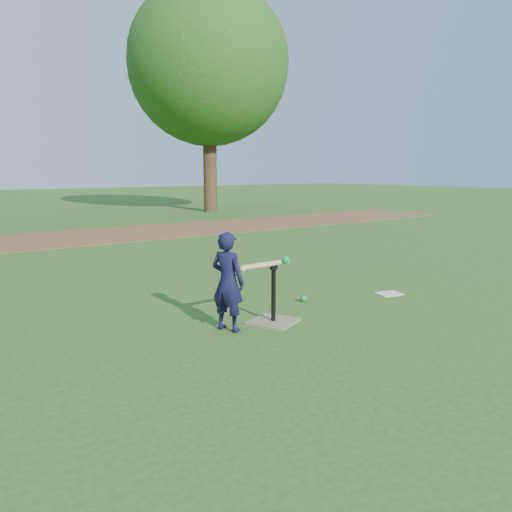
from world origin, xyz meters
TOP-DOWN VIEW (x-y plane):
  - ground at (0.00, 0.00)m, footprint 80.00×80.00m
  - dirt_strip at (0.00, 7.50)m, footprint 24.00×3.00m
  - child at (-0.72, -0.26)m, footprint 0.35×0.41m
  - wiffle_ball_ground at (0.58, 0.09)m, footprint 0.08×0.08m
  - clipboard at (1.70, -0.27)m, footprint 0.34×0.29m
  - batting_tee at (-0.21, -0.34)m, footprint 0.57×0.57m
  - swing_action at (-0.32, -0.37)m, footprint 0.63×0.12m
  - tree_right at (6.50, 12.00)m, footprint 5.80×5.80m

SIDE VIEW (x-z plane):
  - ground at x=0.00m, z-range 0.00..0.00m
  - dirt_strip at x=0.00m, z-range 0.00..0.01m
  - clipboard at x=1.70m, z-range 0.00..0.01m
  - wiffle_ball_ground at x=0.58m, z-range 0.00..0.08m
  - batting_tee at x=-0.21m, z-range -0.20..0.42m
  - child at x=-0.72m, z-range 0.00..0.97m
  - swing_action at x=-0.32m, z-range 0.58..0.68m
  - tree_right at x=6.50m, z-range 1.19..9.39m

